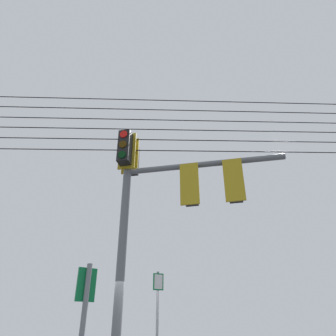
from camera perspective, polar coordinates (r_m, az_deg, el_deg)
name	(u,v)px	position (r m, az deg, el deg)	size (l,w,h in m)	color
signal_mast_assembly	(158,196)	(7.23, -1.99, -5.23)	(3.73, 2.39, 6.21)	slate
route_sign_secondary	(157,320)	(8.75, -2.02, -26.80)	(0.29, 0.10, 2.99)	slate
overhead_wire_span	(96,123)	(8.64, -13.43, 8.21)	(20.43, 4.86, 2.25)	black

